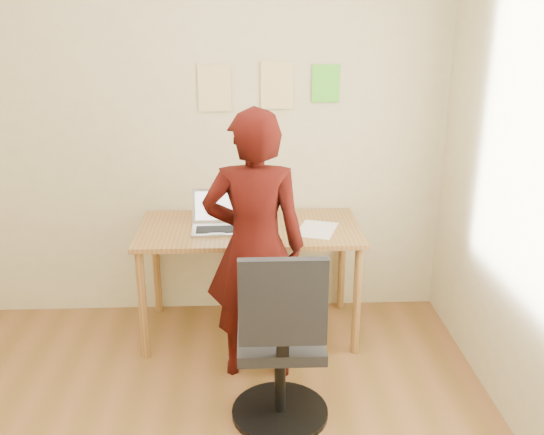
{
  "coord_description": "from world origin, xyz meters",
  "views": [
    {
      "loc": [
        0.41,
        -2.22,
        2.05
      ],
      "look_at": [
        0.55,
        0.95,
        0.95
      ],
      "focal_mm": 40.0,
      "sensor_mm": 36.0,
      "label": 1
    }
  ],
  "objects_px": {
    "desk": "(250,240)",
    "laptop": "(217,221)",
    "person": "(255,247)",
    "phone": "(274,238)",
    "office_chair": "(281,352)"
  },
  "relations": [
    {
      "from": "laptop",
      "to": "phone",
      "type": "relative_size",
      "value": 2.43
    },
    {
      "from": "desk",
      "to": "office_chair",
      "type": "bearing_deg",
      "value": -81.36
    },
    {
      "from": "laptop",
      "to": "desk",
      "type": "bearing_deg",
      "value": 2.98
    },
    {
      "from": "desk",
      "to": "phone",
      "type": "xyz_separation_m",
      "value": [
        0.15,
        -0.21,
        0.09
      ]
    },
    {
      "from": "desk",
      "to": "laptop",
      "type": "distance_m",
      "value": 0.24
    },
    {
      "from": "desk",
      "to": "laptop",
      "type": "bearing_deg",
      "value": -175.71
    },
    {
      "from": "laptop",
      "to": "person",
      "type": "bearing_deg",
      "value": -64.65
    },
    {
      "from": "person",
      "to": "phone",
      "type": "bearing_deg",
      "value": -112.91
    },
    {
      "from": "desk",
      "to": "phone",
      "type": "distance_m",
      "value": 0.27
    },
    {
      "from": "phone",
      "to": "person",
      "type": "xyz_separation_m",
      "value": [
        -0.12,
        -0.25,
        0.04
      ]
    },
    {
      "from": "desk",
      "to": "office_chair",
      "type": "xyz_separation_m",
      "value": [
        0.15,
        -0.96,
        -0.23
      ]
    },
    {
      "from": "desk",
      "to": "laptop",
      "type": "relative_size",
      "value": 4.3
    },
    {
      "from": "phone",
      "to": "person",
      "type": "relative_size",
      "value": 0.08
    },
    {
      "from": "laptop",
      "to": "office_chair",
      "type": "relative_size",
      "value": 0.33
    },
    {
      "from": "laptop",
      "to": "phone",
      "type": "bearing_deg",
      "value": -30.53
    }
  ]
}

